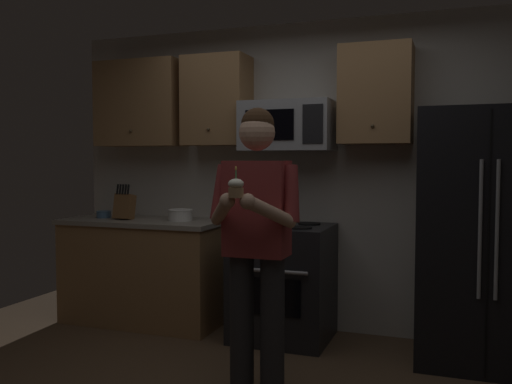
{
  "coord_description": "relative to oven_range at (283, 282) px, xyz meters",
  "views": [
    {
      "loc": [
        1.16,
        -2.87,
        1.45
      ],
      "look_at": [
        0.01,
        0.29,
        1.25
      ],
      "focal_mm": 38.95,
      "sensor_mm": 36.0,
      "label": 1
    }
  ],
  "objects": [
    {
      "name": "wall_back",
      "position": [
        0.15,
        0.39,
        0.84
      ],
      "size": [
        4.4,
        0.1,
        2.6
      ],
      "primitive_type": "cube",
      "color": "beige",
      "rests_on": "ground"
    },
    {
      "name": "oven_range",
      "position": [
        0.0,
        0.0,
        0.0
      ],
      "size": [
        0.76,
        0.7,
        0.93
      ],
      "color": "black",
      "rests_on": "ground"
    },
    {
      "name": "microwave",
      "position": [
        0.0,
        0.12,
        1.26
      ],
      "size": [
        0.74,
        0.41,
        0.4
      ],
      "color": "#9EA0A5"
    },
    {
      "name": "refrigerator",
      "position": [
        1.5,
        -0.04,
        0.44
      ],
      "size": [
        0.9,
        0.75,
        1.8
      ],
      "color": "black",
      "rests_on": "ground"
    },
    {
      "name": "cabinet_row_upper",
      "position": [
        -0.57,
        0.17,
        1.49
      ],
      "size": [
        2.78,
        0.36,
        0.76
      ],
      "color": "#9E7247"
    },
    {
      "name": "counter_left",
      "position": [
        -1.3,
        0.02,
        0.0
      ],
      "size": [
        1.44,
        0.66,
        0.92
      ],
      "color": "#9E7247",
      "rests_on": "ground"
    },
    {
      "name": "knife_block",
      "position": [
        -1.46,
        -0.03,
        0.57
      ],
      "size": [
        0.16,
        0.15,
        0.32
      ],
      "color": "brown",
      "rests_on": "counter_left"
    },
    {
      "name": "bowl_large_white",
      "position": [
        -0.94,
        0.03,
        0.51
      ],
      "size": [
        0.21,
        0.21,
        0.1
      ],
      "color": "white",
      "rests_on": "counter_left"
    },
    {
      "name": "bowl_small_colored",
      "position": [
        -1.71,
        0.02,
        0.49
      ],
      "size": [
        0.13,
        0.13,
        0.06
      ],
      "color": "#4C7299",
      "rests_on": "counter_left"
    },
    {
      "name": "person",
      "position": [
        0.16,
        -1.08,
        0.53
      ],
      "size": [
        0.6,
        0.48,
        1.76
      ],
      "color": "#262628",
      "rests_on": "ground"
    },
    {
      "name": "cupcake",
      "position": [
        0.16,
        -1.4,
        0.83
      ],
      "size": [
        0.09,
        0.09,
        0.17
      ],
      "color": "#A87F56"
    }
  ]
}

